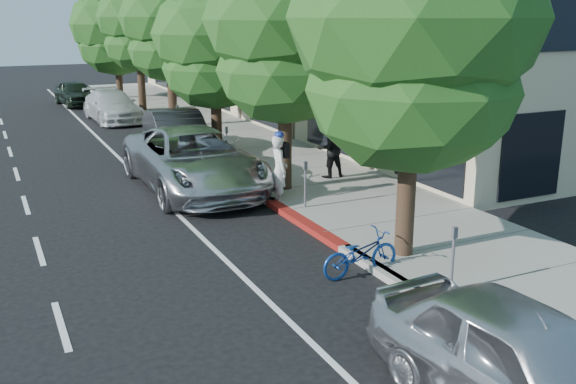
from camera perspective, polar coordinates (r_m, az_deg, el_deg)
ground at (r=15.38m, az=3.09°, el=-4.09°), size 120.00×120.00×0.00m
sidewalk at (r=23.25m, az=-1.38°, el=2.90°), size 4.60×56.00×0.15m
curb at (r=22.43m, az=-6.74°, el=2.32°), size 0.30×56.00×0.15m
curb_red_segment at (r=16.19m, az=1.40°, el=-2.77°), size 0.32×4.00×0.15m
storefront_building at (r=34.93m, az=2.86°, el=12.80°), size 10.00×36.00×7.00m
street_tree_0 at (r=13.29m, az=11.22°, el=14.45°), size 5.15×5.15×8.12m
street_tree_1 at (r=18.47m, az=-0.29°, el=14.69°), size 4.62×4.62×7.85m
street_tree_2 at (r=24.04m, az=-6.60°, el=13.57°), size 4.54×4.54×7.15m
street_tree_3 at (r=29.76m, az=-10.57°, el=14.81°), size 4.38×4.38×7.81m
street_tree_4 at (r=35.58m, az=-13.23°, el=14.71°), size 4.30×4.30×7.76m
street_tree_5 at (r=41.45m, az=-15.09°, el=14.09°), size 5.47×5.47×7.56m
cyclist at (r=17.78m, az=-0.79°, el=1.95°), size 0.57×0.77×1.96m
bicycle at (r=13.15m, az=6.46°, el=-5.47°), size 1.80×0.71×0.93m
silver_suv at (r=19.49m, az=-8.38°, el=2.82°), size 3.11×6.68×1.85m
dark_sedan at (r=24.22m, az=-9.82°, el=5.07°), size 2.21×5.32×1.71m
white_pickup at (r=33.30m, az=-15.37°, el=7.38°), size 2.37×5.27×1.50m
dark_suv_far at (r=39.77m, az=-18.42°, el=8.35°), size 2.15×4.40×1.45m
near_car_a at (r=9.04m, az=20.33°, el=-14.31°), size 2.26×4.88×1.62m
pedestrian at (r=20.27m, az=3.75°, el=3.89°), size 0.91×0.72×1.86m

